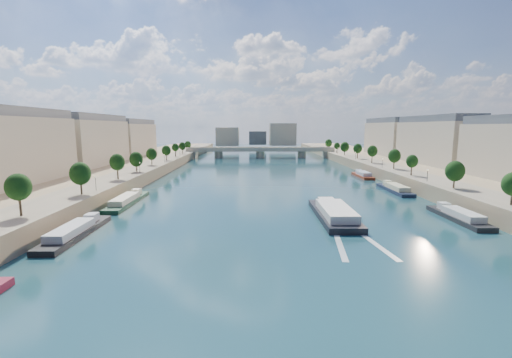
{
  "coord_description": "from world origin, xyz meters",
  "views": [
    {
      "loc": [
        -7.44,
        -28.68,
        23.47
      ],
      "look_at": [
        -5.52,
        92.39,
        5.0
      ],
      "focal_mm": 24.0,
      "sensor_mm": 36.0,
      "label": 1
    }
  ],
  "objects": [
    {
      "name": "quay_right",
      "position": [
        72.0,
        100.0,
        2.5
      ],
      "size": [
        44.0,
        520.0,
        5.0
      ],
      "primitive_type": "cube",
      "color": "#9E8460",
      "rests_on": "ground"
    },
    {
      "name": "bridge",
      "position": [
        0.0,
        233.73,
        5.08
      ],
      "size": [
        112.0,
        12.0,
        8.15
      ],
      "color": "#C1B79E",
      "rests_on": "ground"
    },
    {
      "name": "buildings_left",
      "position": [
        -85.0,
        112.0,
        16.45
      ],
      "size": [
        16.0,
        226.0,
        23.2
      ],
      "color": "#B8A78E",
      "rests_on": "ground"
    },
    {
      "name": "buildings_right",
      "position": [
        85.0,
        112.0,
        16.45
      ],
      "size": [
        16.0,
        226.0,
        23.2
      ],
      "color": "#B8A78E",
      "rests_on": "ground"
    },
    {
      "name": "lamps_right",
      "position": [
        52.5,
        105.0,
        7.78
      ],
      "size": [
        0.36,
        200.36,
        4.28
      ],
      "color": "black",
      "rests_on": "ground"
    },
    {
      "name": "lamps_left",
      "position": [
        -52.5,
        90.0,
        7.78
      ],
      "size": [
        0.36,
        200.36,
        4.28
      ],
      "color": "black",
      "rests_on": "ground"
    },
    {
      "name": "trees_left",
      "position": [
        -55.0,
        102.0,
        10.48
      ],
      "size": [
        4.8,
        268.8,
        8.26
      ],
      "color": "#382B1E",
      "rests_on": "ground"
    },
    {
      "name": "ground",
      "position": [
        0.0,
        100.0,
        0.0
      ],
      "size": [
        700.0,
        700.0,
        0.0
      ],
      "primitive_type": "plane",
      "color": "#0B2531",
      "rests_on": "ground"
    },
    {
      "name": "moored_barges_left",
      "position": [
        -45.5,
        30.35,
        0.84
      ],
      "size": [
        5.0,
        120.45,
        3.6
      ],
      "color": "#1B293C",
      "rests_on": "ground"
    },
    {
      "name": "pave_left",
      "position": [
        -57.0,
        100.0,
        5.05
      ],
      "size": [
        14.0,
        520.0,
        0.1
      ],
      "primitive_type": "cube",
      "color": "gray",
      "rests_on": "quay_left"
    },
    {
      "name": "tour_barge",
      "position": [
        14.24,
        57.51,
        1.17
      ],
      "size": [
        9.07,
        30.06,
        4.06
      ],
      "rotation": [
        0.0,
        0.0,
        -0.02
      ],
      "color": "black",
      "rests_on": "ground"
    },
    {
      "name": "moored_barges_right",
      "position": [
        45.5,
        56.43,
        0.84
      ],
      "size": [
        5.0,
        166.63,
        3.6
      ],
      "color": "black",
      "rests_on": "ground"
    },
    {
      "name": "skyline",
      "position": [
        3.19,
        319.52,
        14.66
      ],
      "size": [
        79.0,
        42.0,
        22.0
      ],
      "color": "#B8A78E",
      "rests_on": "ground"
    },
    {
      "name": "trees_right",
      "position": [
        55.0,
        110.0,
        10.48
      ],
      "size": [
        4.8,
        268.8,
        8.26
      ],
      "color": "#382B1E",
      "rests_on": "ground"
    },
    {
      "name": "quay_left",
      "position": [
        -72.0,
        100.0,
        2.5
      ],
      "size": [
        44.0,
        520.0,
        5.0
      ],
      "primitive_type": "cube",
      "color": "#9E8460",
      "rests_on": "ground"
    },
    {
      "name": "wake",
      "position": [
        14.24,
        40.97,
        0.02
      ],
      "size": [
        10.76,
        25.98,
        0.04
      ],
      "color": "silver",
      "rests_on": "ground"
    },
    {
      "name": "pave_right",
      "position": [
        57.0,
        100.0,
        5.05
      ],
      "size": [
        14.0,
        520.0,
        0.1
      ],
      "primitive_type": "cube",
      "color": "gray",
      "rests_on": "quay_right"
    }
  ]
}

